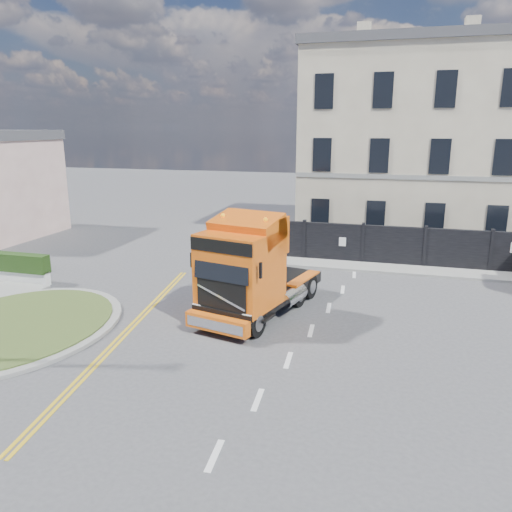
% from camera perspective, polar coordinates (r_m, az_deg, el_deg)
% --- Properties ---
extents(ground, '(120.00, 120.00, 0.00)m').
position_cam_1_polar(ground, '(18.35, -2.69, -7.10)').
color(ground, '#424244').
rests_on(ground, ground).
extents(traffic_island, '(6.80, 6.80, 0.17)m').
position_cam_1_polar(traffic_island, '(19.28, -26.05, -7.28)').
color(traffic_island, gray).
rests_on(traffic_island, ground).
extents(hoarding_fence, '(18.80, 0.25, 2.00)m').
position_cam_1_polar(hoarding_fence, '(25.86, 17.72, 0.95)').
color(hoarding_fence, black).
rests_on(hoarding_fence, ground).
extents(georgian_building, '(12.30, 10.30, 12.80)m').
position_cam_1_polar(georgian_building, '(32.71, 17.00, 12.16)').
color(georgian_building, beige).
rests_on(georgian_building, ground).
extents(pavement_far, '(20.00, 1.60, 0.12)m').
position_cam_1_polar(pavement_far, '(25.20, 16.36, -1.51)').
color(pavement_far, gray).
rests_on(pavement_far, ground).
extents(truck, '(3.75, 6.64, 3.75)m').
position_cam_1_polar(truck, '(17.79, -0.78, -2.05)').
color(truck, black).
rests_on(truck, ground).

